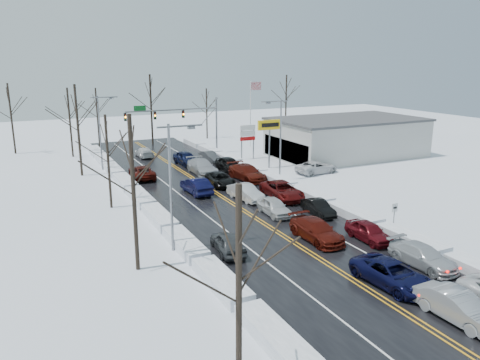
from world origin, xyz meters
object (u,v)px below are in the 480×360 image
tires_plus_sign (270,128)px  dealership_building (346,137)px  traffic_signal_mast (183,117)px  oncoming_car_0 (196,193)px  flagpole (251,109)px

tires_plus_sign → dealership_building: 13.82m
tires_plus_sign → traffic_signal_mast: bearing=120.5°
dealership_building → oncoming_car_0: dealership_building is taller
traffic_signal_mast → oncoming_car_0: bearing=-105.5°
dealership_building → flagpole: bearing=126.3°
traffic_signal_mast → oncoming_car_0: size_ratio=2.69×
flagpole → dealership_building: size_ratio=0.49×
tires_plus_sign → oncoming_car_0: (-12.33, -6.98, -4.99)m
flagpole → tires_plus_sign: bearing=-108.4°
tires_plus_sign → oncoming_car_0: tires_plus_sign is taller
oncoming_car_0 → tires_plus_sign: bearing=-152.8°
tires_plus_sign → dealership_building: tires_plus_sign is taller
dealership_building → tires_plus_sign: bearing=-171.5°
traffic_signal_mast → flagpole: size_ratio=1.33×
traffic_signal_mast → dealership_building: 23.01m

